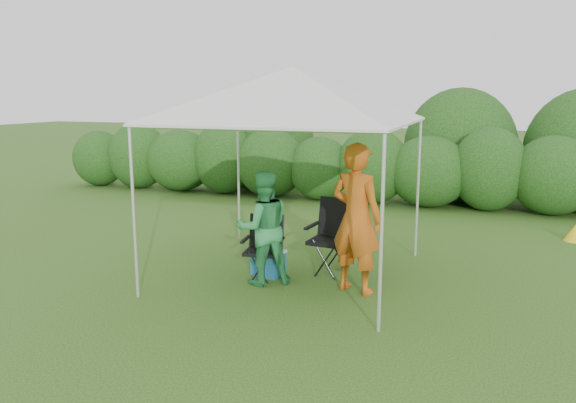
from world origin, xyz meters
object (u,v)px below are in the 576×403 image
(woman, at_px, (263,228))
(cooler, at_px, (268,263))
(canopy, at_px, (293,95))
(chair_left, at_px, (264,243))
(man, at_px, (356,218))
(chair_right, at_px, (334,231))

(woman, xyz_separation_m, cooler, (-0.06, 0.33, -0.57))
(canopy, distance_m, chair_left, 2.02)
(man, bearing_deg, canopy, -2.08)
(canopy, distance_m, woman, 1.79)
(canopy, bearing_deg, chair_right, 33.95)
(canopy, bearing_deg, woman, -115.80)
(man, xyz_separation_m, cooler, (-1.28, 0.22, -0.77))
(chair_right, relative_size, cooler, 2.11)
(chair_right, xyz_separation_m, man, (0.48, -0.72, 0.37))
(canopy, height_order, man, canopy)
(chair_left, bearing_deg, chair_right, 26.55)
(chair_right, distance_m, man, 0.93)
(chair_left, height_order, woman, woman)
(woman, distance_m, cooler, 0.66)
(canopy, xyz_separation_m, chair_left, (-0.32, -0.23, -1.98))
(man, bearing_deg, chair_right, -37.48)
(cooler, bearing_deg, canopy, 41.86)
(chair_left, bearing_deg, man, -14.34)
(chair_right, xyz_separation_m, chair_left, (-0.83, -0.57, -0.10))
(man, xyz_separation_m, woman, (-1.21, -0.11, -0.20))
(man, height_order, cooler, man)
(man, height_order, woman, man)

